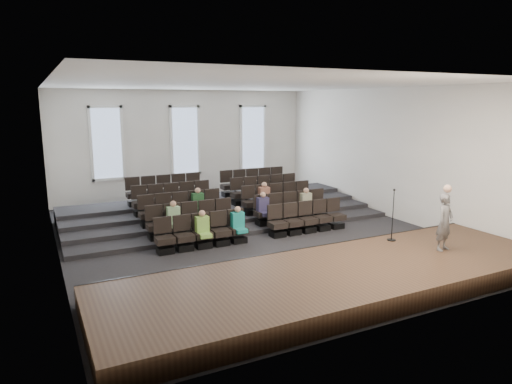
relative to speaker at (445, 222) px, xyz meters
The scene contains 14 objects.
ground 6.26m from the speaker, 122.91° to the left, with size 14.00×14.00×0.00m, color black.
ceiling 7.17m from the speaker, 122.91° to the left, with size 12.00×14.00×0.02m, color white.
wall_back 12.67m from the speaker, 105.30° to the left, with size 12.00×0.04×5.00m, color white.
wall_front 4.01m from the speaker, 150.56° to the right, with size 12.00×0.04×5.00m, color white.
wall_left 10.74m from the speaker, 151.18° to the left, with size 0.04×14.00×5.00m, color white.
wall_right 5.93m from the speaker, 62.36° to the left, with size 0.04×14.00×5.00m, color white.
stage 3.48m from the speaker, behind, with size 11.80×3.60×0.50m, color #402B1B.
stage_lip 3.93m from the speaker, 151.43° to the left, with size 11.80×0.06×0.52m, color black.
risers 9.02m from the speaker, 111.81° to the left, with size 11.80×4.80×0.60m.
seating_rows 7.49m from the speaker, 116.47° to the left, with size 6.80×4.70×1.67m.
windows 12.62m from the speaker, 105.38° to the left, with size 8.44×0.10×3.24m.
audience 6.67m from the speaker, 122.78° to the left, with size 5.45×2.64×1.10m.
speaker is the anchor object (origin of this frame).
mic_stand 1.48m from the speaker, 115.70° to the left, with size 0.26×0.26×1.53m.
Camera 1 is at (-6.50, -13.49, 4.45)m, focal length 32.00 mm.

